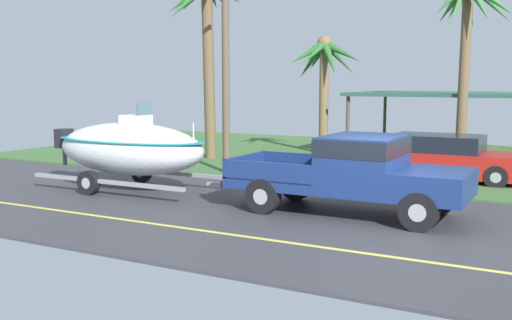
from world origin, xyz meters
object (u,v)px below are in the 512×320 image
object	(u,v)px
carport_awning	(452,95)
palm_tree_near_left	(468,20)
utility_pole	(226,53)
boat_on_trailer	(129,148)
parked_sedan_near	(443,158)
palm_tree_mid	(206,22)
palm_tree_far_left	(324,65)
pickup_truck_towing	(361,171)

from	to	relation	value
carport_awning	palm_tree_near_left	size ratio (longest dim) A/B	1.11
utility_pole	carport_awning	bearing A→B (deg)	56.78
boat_on_trailer	palm_tree_near_left	distance (m)	12.48
parked_sedan_near	palm_tree_mid	xyz separation A→B (m)	(-8.98, 0.68, 4.52)
carport_awning	utility_pole	distance (m)	10.07
palm_tree_far_left	utility_pole	distance (m)	6.47
boat_on_trailer	palm_tree_mid	xyz separation A→B (m)	(-1.72, 6.55, 4.03)
boat_on_trailer	palm_tree_far_left	world-z (taller)	palm_tree_far_left
boat_on_trailer	parked_sedan_near	xyz separation A→B (m)	(7.26, 5.87, -0.49)
pickup_truck_towing	palm_tree_near_left	distance (m)	10.24
palm_tree_far_left	boat_on_trailer	bearing A→B (deg)	-98.69
palm_tree_near_left	palm_tree_far_left	xyz separation A→B (m)	(-5.67, 0.83, -1.43)
carport_awning	palm_tree_far_left	world-z (taller)	palm_tree_far_left
boat_on_trailer	utility_pole	world-z (taller)	utility_pole
pickup_truck_towing	boat_on_trailer	world-z (taller)	boat_on_trailer
boat_on_trailer	palm_tree_near_left	bearing A→B (deg)	52.36
pickup_truck_towing	carport_awning	bearing A→B (deg)	91.80
pickup_truck_towing	palm_tree_near_left	xyz separation A→B (m)	(0.57, 9.38, 4.08)
pickup_truck_towing	palm_tree_mid	size ratio (longest dim) A/B	0.80
carport_awning	palm_tree_near_left	bearing A→B (deg)	-70.93
pickup_truck_towing	boat_on_trailer	size ratio (longest dim) A/B	0.92
utility_pole	palm_tree_mid	bearing A→B (deg)	132.49
palm_tree_far_left	palm_tree_near_left	bearing A→B (deg)	-8.33
palm_tree_far_left	utility_pole	xyz separation A→B (m)	(-0.74, -6.43, 0.23)
carport_awning	palm_tree_mid	world-z (taller)	palm_tree_mid
parked_sedan_near	utility_pole	xyz separation A→B (m)	(-6.44, -2.09, 3.22)
parked_sedan_near	carport_awning	xyz separation A→B (m)	(-0.98, 6.25, 1.77)
pickup_truck_towing	carport_awning	xyz separation A→B (m)	(-0.38, 12.12, 1.44)
parked_sedan_near	palm_tree_near_left	distance (m)	5.64
boat_on_trailer	utility_pole	bearing A→B (deg)	77.74
boat_on_trailer	palm_tree_near_left	world-z (taller)	palm_tree_near_left
carport_awning	palm_tree_near_left	world-z (taller)	palm_tree_near_left
pickup_truck_towing	palm_tree_mid	world-z (taller)	palm_tree_mid
pickup_truck_towing	carport_awning	world-z (taller)	carport_awning
boat_on_trailer	utility_pole	distance (m)	4.74
palm_tree_mid	utility_pole	size ratio (longest dim) A/B	0.93
carport_awning	palm_tree_far_left	xyz separation A→B (m)	(-4.72, -1.91, 1.22)
parked_sedan_near	palm_tree_far_left	bearing A→B (deg)	142.72
boat_on_trailer	palm_tree_near_left	size ratio (longest dim) A/B	0.92
parked_sedan_near	palm_tree_mid	size ratio (longest dim) A/B	0.67
boat_on_trailer	carport_awning	world-z (taller)	carport_awning
boat_on_trailer	parked_sedan_near	bearing A→B (deg)	38.96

